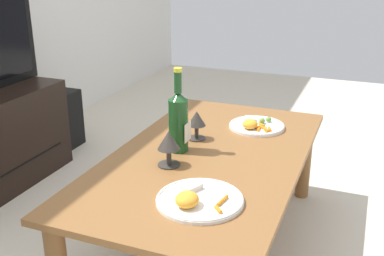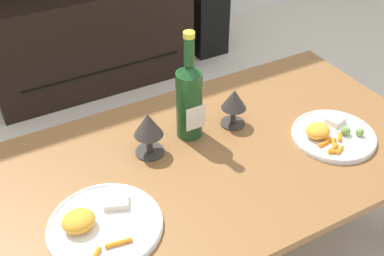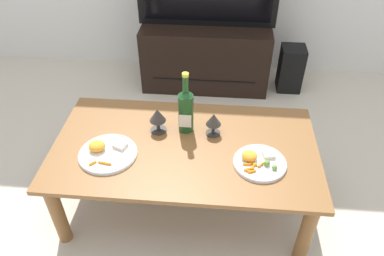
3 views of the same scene
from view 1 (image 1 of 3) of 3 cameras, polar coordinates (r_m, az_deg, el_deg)
name	(u,v)px [view 1 (image 1 of 3)]	position (r m, az deg, el deg)	size (l,w,h in m)	color
ground_plane	(207,246)	(2.12, 1.88, -14.17)	(6.40, 6.40, 0.00)	beige
dining_table	(208,169)	(1.93, 2.01, -5.03)	(1.36, 0.75, 0.44)	brown
floor_speaker	(63,119)	(3.19, -15.44, 1.10)	(0.19, 0.19, 0.38)	black
wine_bottle	(178,119)	(1.89, -1.67, 1.06)	(0.08, 0.08, 0.35)	#19471E
goblet_left	(169,143)	(1.78, -2.87, -1.80)	(0.09, 0.09, 0.14)	#38332D
goblet_right	(197,120)	(2.03, 0.57, 0.94)	(0.08, 0.08, 0.13)	#38332D
dinner_plate_left	(198,199)	(1.55, 0.74, -8.68)	(0.29, 0.29, 0.06)	white
dinner_plate_right	(256,125)	(2.21, 7.83, 0.33)	(0.26, 0.26, 0.05)	white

